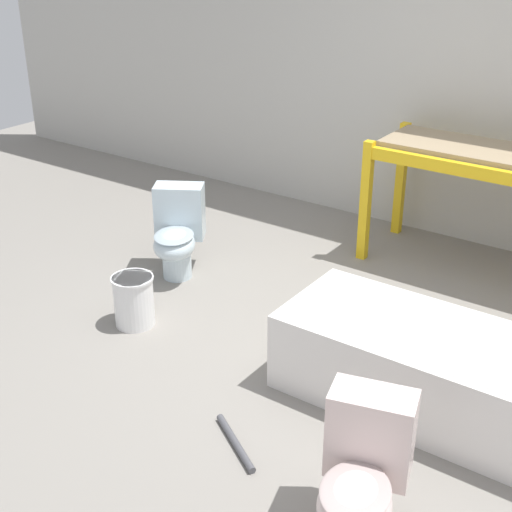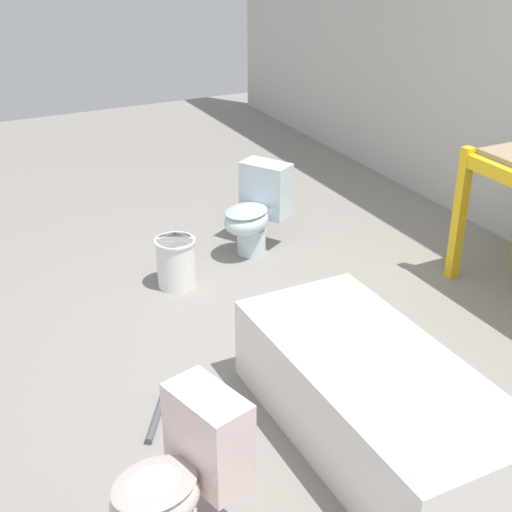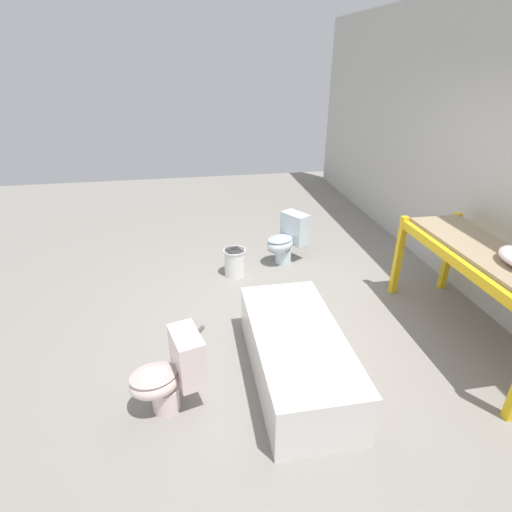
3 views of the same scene
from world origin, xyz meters
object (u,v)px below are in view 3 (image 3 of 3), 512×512
at_px(toilet_near, 171,372).
at_px(bathtub_main, 297,352).
at_px(toilet_far, 287,238).
at_px(bucket_white, 235,262).

bearing_deg(toilet_near, bathtub_main, 82.94).
height_order(bathtub_main, toilet_near, toilet_near).
height_order(toilet_far, bucket_white, toilet_far).
bearing_deg(bathtub_main, bucket_white, -171.58).
distance_m(bathtub_main, toilet_near, 1.05).
distance_m(toilet_near, toilet_far, 2.75).
relative_size(toilet_near, bucket_white, 1.89).
distance_m(bathtub_main, bucket_white, 1.93).
height_order(toilet_near, toilet_far, same).
relative_size(toilet_far, bucket_white, 1.89).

